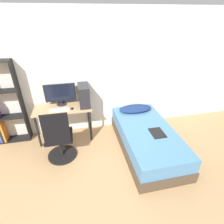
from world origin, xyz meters
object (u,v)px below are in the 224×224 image
bed (146,138)px  pc_tower (84,95)px  keyboard (60,110)px  monitor (60,94)px  office_chair (60,141)px

bed → pc_tower: 1.50m
bed → keyboard: (-1.59, 0.60, 0.50)m
monitor → keyboard: bearing=-98.0°
bed → keyboard: 1.78m
bed → pc_tower: pc_tower is taller
office_chair → keyboard: bearing=87.2°
bed → keyboard: size_ratio=5.11×
office_chair → pc_tower: (0.52, 0.67, 0.54)m
bed → pc_tower: (-1.10, 0.73, 0.70)m
office_chair → bed: office_chair is taller
keyboard → pc_tower: pc_tower is taller
bed → keyboard: bearing=159.3°
pc_tower → office_chair: bearing=-128.0°
bed → monitor: size_ratio=3.18×
office_chair → pc_tower: bearing=52.0°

